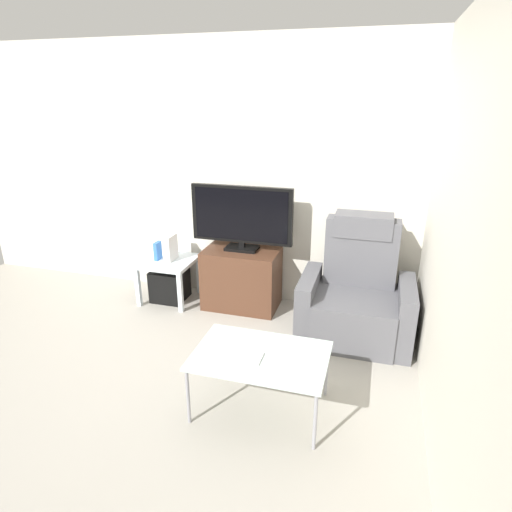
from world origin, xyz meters
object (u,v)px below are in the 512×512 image
Objects in this scene: recliner_armchair at (356,297)px; book_upright at (158,251)px; side_table at (168,266)px; subwoofer_box at (170,284)px; television at (242,217)px; coffee_table at (261,358)px; cell_phone at (256,358)px; game_console at (171,248)px; tv_stand at (242,278)px.

recliner_armchair reaches higher than book_upright.
side_table is 0.21m from subwoofer_box.
coffee_table is at bearing -67.63° from television.
book_upright is 1.26× the size of cell_phone.
side_table is at bearing 170.72° from recliner_armchair.
subwoofer_box is 0.39m from book_upright.
book_upright is at bearing 137.37° from coffee_table.
game_console is 1.77× the size of cell_phone.
side_table is at bearing -175.50° from tv_stand.
tv_stand is 1.64m from cell_phone.
tv_stand is 0.65m from television.
subwoofer_box is 0.37× the size of coffee_table.
book_upright is at bearing -167.47° from game_console.
game_console is at bearing 12.53° from book_upright.
recliner_armchair is 1.20× the size of coffee_table.
game_console reaches higher than tv_stand.
subwoofer_box is 1.99m from coffee_table.
recliner_armchair is 2.06m from book_upright.
coffee_table is at bearing -67.37° from tv_stand.
tv_stand is at bearing 112.63° from coffee_table.
tv_stand is 0.79m from side_table.
tv_stand is 0.80m from game_console.
book_upright reaches higher than tv_stand.
side_table reaches higher than cell_phone.
side_table is (-0.79, -0.06, 0.07)m from tv_stand.
game_console is (0.04, 0.01, 0.20)m from side_table.
book_upright is 0.71× the size of game_console.
tv_stand is 2.22× the size of subwoofer_box.
subwoofer_box is at bearing -175.50° from tv_stand.
tv_stand reaches higher than side_table.
television is 0.98m from book_upright.
game_console is at bearing -174.63° from television.
television reaches higher than coffee_table.
side_table is at bearing 133.19° from cell_phone.
recliner_armchair is at bearing 65.83° from cell_phone.
subwoofer_box is at bearing 11.31° from book_upright.
book_upright is at bearing -168.69° from subwoofer_box.
recliner_armchair reaches higher than side_table.
television reaches higher than book_upright.
cell_phone is at bearing -68.56° from tv_stand.
cell_phone is (0.60, -1.52, 0.14)m from tv_stand.
side_table is 2.01m from cell_phone.
game_console is at bearing 170.33° from recliner_armchair.
game_console is (0.14, 0.03, 0.04)m from book_upright.
coffee_table is at bearing -45.02° from side_table.
subwoofer_box is at bearing 170.72° from recliner_armchair.
game_console is 1.97m from coffee_table.
television is 5.37× the size of book_upright.
recliner_armchair reaches higher than game_console.
book_upright is (-0.89, -0.10, -0.41)m from television.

